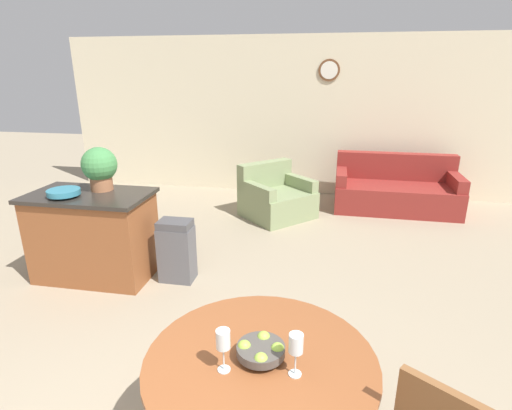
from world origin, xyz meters
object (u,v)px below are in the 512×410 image
object	(u,v)px
dining_table	(261,384)
fruit_bowl	(261,350)
trash_bin	(177,251)
kitchen_island	(94,235)
couch	(395,191)
wine_glass_left	(223,341)
armchair	(276,199)
teal_bowl	(64,192)
potted_plant	(100,167)
wine_glass_right	(296,345)

from	to	relation	value
dining_table	fruit_bowl	bearing A→B (deg)	5.31
trash_bin	fruit_bowl	bearing A→B (deg)	-57.63
kitchen_island	trash_bin	world-z (taller)	kitchen_island
fruit_bowl	couch	xyz separation A→B (m)	(1.37, 4.76, -0.49)
trash_bin	couch	world-z (taller)	couch
wine_glass_left	kitchen_island	xyz separation A→B (m)	(-1.95, 1.98, -0.43)
fruit_bowl	wine_glass_left	size ratio (longest dim) A/B	1.09
fruit_bowl	armchair	distance (m)	4.14
teal_bowl	trash_bin	xyz separation A→B (m)	(1.05, 0.22, -0.65)
trash_bin	armchair	distance (m)	2.28
dining_table	potted_plant	world-z (taller)	potted_plant
wine_glass_left	armchair	world-z (taller)	wine_glass_left
teal_bowl	armchair	xyz separation A→B (m)	(1.81, 2.36, -0.70)
teal_bowl	kitchen_island	bearing A→B (deg)	41.90
potted_plant	couch	distance (m)	4.46
kitchen_island	teal_bowl	size ratio (longest dim) A/B	3.93
fruit_bowl	potted_plant	distance (m)	2.89
dining_table	wine_glass_right	size ratio (longest dim) A/B	5.25
wine_glass_left	kitchen_island	size ratio (longest dim) A/B	0.18
couch	armchair	world-z (taller)	couch
teal_bowl	wine_glass_left	bearing A→B (deg)	-40.91
kitchen_island	armchair	xyz separation A→B (m)	(1.65, 2.21, -0.19)
dining_table	wine_glass_left	bearing A→B (deg)	-145.14
wine_glass_right	kitchen_island	xyz separation A→B (m)	(-2.29, 1.95, -0.43)
couch	trash_bin	bearing A→B (deg)	-131.62
wine_glass_right	trash_bin	bearing A→B (deg)	124.91
teal_bowl	couch	size ratio (longest dim) A/B	0.17
kitchen_island	potted_plant	size ratio (longest dim) A/B	2.74
wine_glass_left	potted_plant	size ratio (longest dim) A/B	0.50
wine_glass_left	trash_bin	world-z (taller)	wine_glass_left
wine_glass_right	armchair	distance (m)	4.26
couch	dining_table	bearing A→B (deg)	-105.11
fruit_bowl	potted_plant	world-z (taller)	potted_plant
wine_glass_right	fruit_bowl	bearing A→B (deg)	155.68
fruit_bowl	couch	size ratio (longest dim) A/B	0.13
fruit_bowl	wine_glass_left	xyz separation A→B (m)	(-0.16, -0.11, 0.12)
potted_plant	couch	xyz separation A→B (m)	(3.41, 2.74, -0.88)
kitchen_island	wine_glass_right	bearing A→B (deg)	-40.33
fruit_bowl	trash_bin	world-z (taller)	fruit_bowl
fruit_bowl	teal_bowl	bearing A→B (deg)	142.99
teal_bowl	trash_bin	distance (m)	1.25
dining_table	wine_glass_right	world-z (taller)	wine_glass_right
wine_glass_left	wine_glass_right	world-z (taller)	same
kitchen_island	dining_table	bearing A→B (deg)	-41.46
dining_table	kitchen_island	distance (m)	2.82
wine_glass_left	trash_bin	xyz separation A→B (m)	(-1.06, 2.05, -0.56)
wine_glass_left	couch	distance (m)	5.14
wine_glass_left	trash_bin	bearing A→B (deg)	117.40
dining_table	couch	size ratio (longest dim) A/B	0.63
trash_bin	couch	distance (m)	3.83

